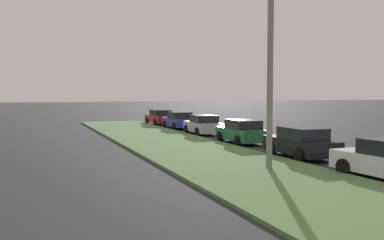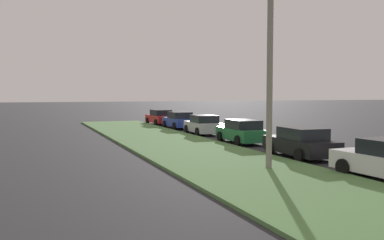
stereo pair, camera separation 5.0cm
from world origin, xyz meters
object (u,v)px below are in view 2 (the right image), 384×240
parked_car_green (242,132)px  parked_car_red (160,117)px  parked_car_blue (179,120)px  streetlight (279,61)px  parked_car_silver (203,125)px  parked_car_black (301,143)px

parked_car_green → parked_car_red: size_ratio=1.00×
parked_car_blue → parked_car_red: (5.25, 0.16, 0.00)m
parked_car_green → parked_car_red: 17.07m
parked_car_green → parked_car_blue: 11.81m
parked_car_green → streetlight: (-8.91, 3.09, 3.67)m
parked_car_green → streetlight: bearing=163.0°
parked_car_silver → parked_car_blue: same height
parked_car_black → parked_car_green: size_ratio=1.00×
parked_car_black → parked_car_silver: same height
parked_car_black → parked_car_red: same height
parked_car_green → parked_car_red: bearing=2.8°
parked_car_black → parked_car_blue: same height
parked_car_blue → streetlight: 21.26m
parked_car_blue → streetlight: (-20.72, 3.06, 3.67)m
parked_car_silver → parked_car_red: (10.96, 0.10, 0.00)m
parked_car_silver → parked_car_black: bearing=-177.2°
parked_car_black → parked_car_red: size_ratio=1.00×
streetlight → parked_car_red: bearing=-6.4°
parked_car_green → parked_car_silver: (6.10, 0.09, 0.00)m
parked_car_silver → streetlight: (-15.01, 3.00, 3.67)m
parked_car_green → parked_car_red: (17.07, 0.19, 0.00)m
parked_car_silver → parked_car_blue: bearing=2.4°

